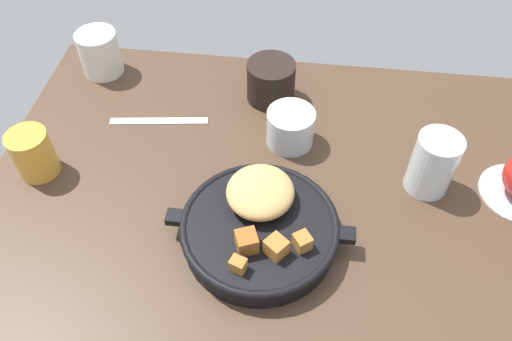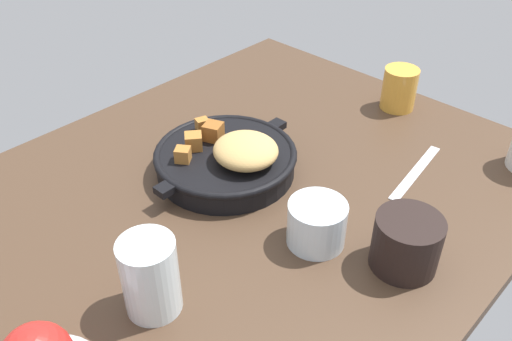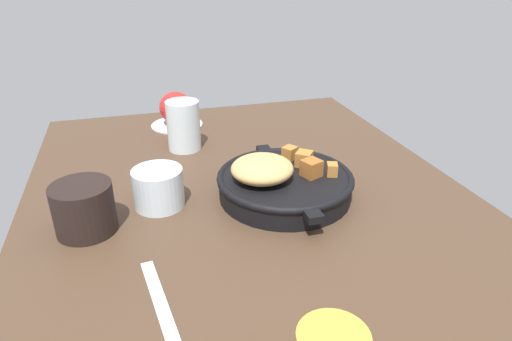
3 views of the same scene
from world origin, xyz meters
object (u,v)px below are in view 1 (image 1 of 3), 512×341
at_px(ceramic_mug_white, 100,53).
at_px(water_glass_short, 293,128).
at_px(coffee_mug_dark, 271,81).
at_px(cast_iron_skillet, 260,225).
at_px(water_glass_tall, 433,164).
at_px(juice_glass_amber, 33,154).
at_px(butter_knife, 159,121).

relative_size(ceramic_mug_white, water_glass_short, 1.05).
bearing_deg(water_glass_short, coffee_mug_dark, 114.16).
height_order(ceramic_mug_white, water_glass_short, ceramic_mug_white).
height_order(cast_iron_skillet, water_glass_short, cast_iron_skillet).
distance_m(ceramic_mug_white, water_glass_tall, 0.65).
height_order(coffee_mug_dark, juice_glass_amber, juice_glass_amber).
xyz_separation_m(ceramic_mug_white, coffee_mug_dark, (0.34, -0.04, -0.00)).
bearing_deg(water_glass_tall, coffee_mug_dark, 145.90).
height_order(coffee_mug_dark, water_glass_short, coffee_mug_dark).
distance_m(cast_iron_skillet, water_glass_tall, 0.29).
relative_size(coffee_mug_dark, juice_glass_amber, 1.10).
distance_m(coffee_mug_dark, water_glass_short, 0.12).
height_order(water_glass_short, juice_glass_amber, juice_glass_amber).
bearing_deg(butter_knife, ceramic_mug_white, 130.45).
height_order(butter_knife, ceramic_mug_white, ceramic_mug_white).
relative_size(cast_iron_skillet, water_glass_short, 3.35).
bearing_deg(cast_iron_skillet, coffee_mug_dark, 93.18).
relative_size(butter_knife, water_glass_tall, 1.71).
bearing_deg(coffee_mug_dark, water_glass_short, -65.84).
bearing_deg(juice_glass_amber, ceramic_mug_white, 85.55).
relative_size(coffee_mug_dark, water_glass_tall, 0.86).
xyz_separation_m(water_glass_short, water_glass_tall, (0.22, -0.07, 0.02)).
distance_m(butter_knife, ceramic_mug_white, 0.20).
height_order(butter_knife, water_glass_short, water_glass_short).
bearing_deg(juice_glass_amber, coffee_mug_dark, 32.71).
bearing_deg(water_glass_tall, ceramic_mug_white, 160.04).
bearing_deg(cast_iron_skillet, water_glass_tall, 27.40).
bearing_deg(butter_knife, juice_glass_amber, -147.64).
height_order(butter_knife, water_glass_tall, water_glass_tall).
relative_size(butter_knife, juice_glass_amber, 2.20).
relative_size(cast_iron_skillet, juice_glass_amber, 3.38).
bearing_deg(juice_glass_amber, water_glass_tall, 4.27).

